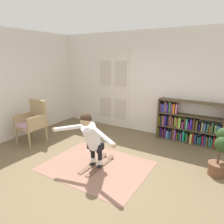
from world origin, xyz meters
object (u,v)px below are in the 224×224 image
at_px(wicker_chair, 33,120).
at_px(person_skier, 91,136).
at_px(potted_plant, 224,148).
at_px(bookshelf, 186,126).
at_px(skis_pair, 97,164).

distance_m(wicker_chair, person_skier, 2.18).
bearing_deg(wicker_chair, potted_plant, 10.08).
height_order(bookshelf, potted_plant, bookshelf).
bearing_deg(person_skier, bookshelf, 61.99).
xyz_separation_m(wicker_chair, potted_plant, (4.35, 0.77, -0.03)).
bearing_deg(skis_pair, wicker_chair, 175.86).
bearing_deg(potted_plant, bookshelf, 125.89).
distance_m(potted_plant, person_skier, 2.48).
xyz_separation_m(bookshelf, skis_pair, (-1.27, -2.21, -0.43)).
xyz_separation_m(wicker_chair, skis_pair, (2.15, -0.16, -0.56)).
bearing_deg(potted_plant, skis_pair, -157.10).
distance_m(bookshelf, potted_plant, 1.59).
bearing_deg(skis_pair, person_skier, -90.98).
bearing_deg(person_skier, wicker_chair, 170.87).
distance_m(skis_pair, person_skier, 0.72).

